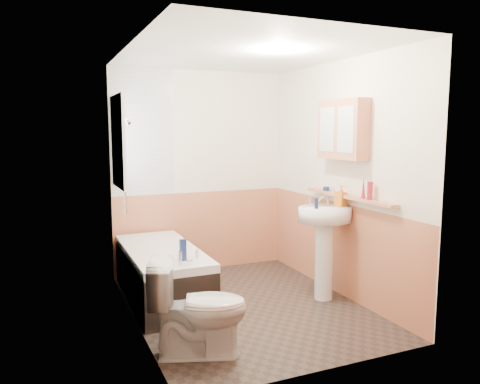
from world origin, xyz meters
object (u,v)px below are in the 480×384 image
at_px(bathtub, 162,273).
at_px(toilet, 199,308).
at_px(medicine_cabinet, 343,130).
at_px(pine_shelf, 348,197).
at_px(sink, 325,234).

relative_size(bathtub, toilet, 2.08).
relative_size(bathtub, medicine_cabinet, 2.40).
bearing_deg(medicine_cabinet, pine_shelf, -71.45).
height_order(pine_shelf, medicine_cabinet, medicine_cabinet).
distance_m(sink, pine_shelf, 0.45).
xyz_separation_m(bathtub, sink, (1.57, -0.66, 0.42)).
bearing_deg(pine_shelf, medicine_cabinet, 108.55).
xyz_separation_m(bathtub, pine_shelf, (1.77, -0.76, 0.81)).
bearing_deg(medicine_cabinet, toilet, -160.21).
xyz_separation_m(pine_shelf, medicine_cabinet, (-0.03, 0.08, 0.68)).
bearing_deg(toilet, medicine_cabinet, -50.70).
height_order(bathtub, medicine_cabinet, medicine_cabinet).
relative_size(sink, medicine_cabinet, 1.65).
bearing_deg(medicine_cabinet, sink, 172.22).
height_order(sink, pine_shelf, pine_shelf).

